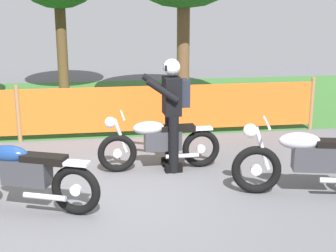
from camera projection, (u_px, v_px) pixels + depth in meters
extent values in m
cube|color=#5B5B60|center=(100.00, 189.00, 6.61)|extent=(24.00, 24.00, 0.02)
cube|color=#386B2D|center=(96.00, 103.00, 12.09)|extent=(24.00, 6.48, 0.01)
cylinder|color=olive|center=(18.00, 114.00, 8.66)|extent=(0.08, 0.08, 1.05)
cylinder|color=olive|center=(172.00, 109.00, 9.07)|extent=(0.08, 0.08, 1.05)
cylinder|color=olive|center=(312.00, 104.00, 9.49)|extent=(0.08, 0.08, 1.05)
cube|color=orange|center=(97.00, 110.00, 8.86)|extent=(2.73, 0.02, 0.85)
cube|color=orange|center=(243.00, 105.00, 9.27)|extent=(2.73, 0.02, 0.85)
cylinder|color=brown|center=(62.00, 46.00, 12.63)|extent=(0.28, 0.28, 2.67)
cylinder|color=brown|center=(183.00, 50.00, 10.57)|extent=(0.28, 0.28, 2.87)
torus|color=black|center=(117.00, 153.00, 7.19)|extent=(0.59, 0.12, 0.59)
cylinder|color=silver|center=(117.00, 153.00, 7.19)|extent=(0.13, 0.06, 0.13)
torus|color=black|center=(201.00, 149.00, 7.41)|extent=(0.59, 0.12, 0.59)
cylinder|color=silver|center=(201.00, 149.00, 7.41)|extent=(0.13, 0.06, 0.13)
cube|color=#38383D|center=(163.00, 140.00, 7.26)|extent=(0.56, 0.24, 0.29)
ellipsoid|color=#B7B7C1|center=(149.00, 128.00, 7.18)|extent=(0.48, 0.23, 0.20)
cube|color=black|center=(178.00, 128.00, 7.26)|extent=(0.52, 0.22, 0.09)
cube|color=silver|center=(201.00, 128.00, 7.33)|extent=(0.34, 0.16, 0.04)
cylinder|color=silver|center=(121.00, 136.00, 7.13)|extent=(0.22, 0.06, 0.52)
sphere|color=white|center=(110.00, 122.00, 7.05)|extent=(0.17, 0.17, 0.17)
cylinder|color=silver|center=(123.00, 115.00, 7.05)|extent=(0.04, 0.55, 0.03)
cylinder|color=silver|center=(182.00, 156.00, 7.25)|extent=(0.51, 0.08, 0.06)
torus|color=black|center=(76.00, 190.00, 5.75)|extent=(0.62, 0.34, 0.63)
cylinder|color=silver|center=(76.00, 190.00, 5.75)|extent=(0.15, 0.11, 0.14)
cube|color=#38383D|center=(27.00, 172.00, 5.85)|extent=(0.63, 0.44, 0.31)
ellipsoid|color=navy|center=(9.00, 154.00, 5.84)|extent=(0.56, 0.41, 0.22)
cube|color=black|center=(44.00, 159.00, 5.74)|extent=(0.59, 0.41, 0.10)
cube|color=silver|center=(74.00, 163.00, 5.66)|extent=(0.39, 0.28, 0.04)
cylinder|color=silver|center=(45.00, 197.00, 5.71)|extent=(0.52, 0.27, 0.07)
torus|color=black|center=(256.00, 170.00, 6.38)|extent=(0.67, 0.26, 0.66)
cylinder|color=silver|center=(256.00, 170.00, 6.38)|extent=(0.15, 0.09, 0.14)
cube|color=#38383D|center=(317.00, 158.00, 6.28)|extent=(0.66, 0.38, 0.33)
ellipsoid|color=#B7B7C1|center=(300.00, 141.00, 6.24)|extent=(0.58, 0.36, 0.23)
cylinder|color=silver|center=(262.00, 148.00, 6.30)|extent=(0.25, 0.11, 0.59)
sphere|color=white|center=(250.00, 131.00, 6.25)|extent=(0.22, 0.22, 0.19)
cylinder|color=silver|center=(267.00, 123.00, 6.21)|extent=(0.17, 0.61, 0.03)
cylinder|color=black|center=(174.00, 145.00, 7.14)|extent=(0.15, 0.15, 0.86)
cube|color=black|center=(174.00, 168.00, 7.24)|extent=(0.26, 0.12, 0.12)
cylinder|color=black|center=(170.00, 139.00, 7.45)|extent=(0.15, 0.15, 0.86)
cube|color=black|center=(170.00, 161.00, 7.54)|extent=(0.26, 0.12, 0.12)
cube|color=black|center=(172.00, 96.00, 7.11)|extent=(0.25, 0.37, 0.56)
cylinder|color=black|center=(162.00, 91.00, 6.84)|extent=(0.49, 0.11, 0.38)
cylinder|color=black|center=(157.00, 85.00, 7.26)|extent=(0.49, 0.11, 0.38)
sphere|color=silver|center=(172.00, 67.00, 7.01)|extent=(0.26, 0.26, 0.25)
cube|color=black|center=(165.00, 67.00, 6.99)|extent=(0.03, 0.18, 0.08)
cube|color=#1E232D|center=(183.00, 93.00, 7.13)|extent=(0.17, 0.28, 0.40)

